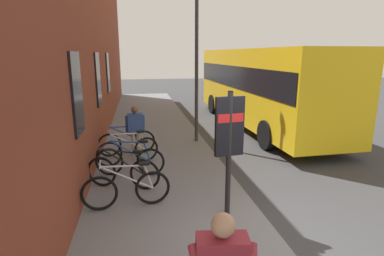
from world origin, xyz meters
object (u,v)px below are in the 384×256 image
(bicycle_mid_rack, at_px, (129,151))
(street_lamp, at_px, (197,47))
(bicycle_by_door, at_px, (130,161))
(pedestrian_near_bus, at_px, (135,126))
(bicycle_beside_lamp, at_px, (127,142))
(transit_info_sign, at_px, (229,135))
(bicycle_far_end, at_px, (127,189))
(bicycle_leaning_wall, at_px, (123,172))
(city_bus, at_px, (260,83))

(bicycle_mid_rack, xyz_separation_m, street_lamp, (2.01, -2.33, 2.87))
(bicycle_by_door, xyz_separation_m, pedestrian_near_bus, (1.58, -0.15, 0.54))
(bicycle_beside_lamp, height_order, transit_info_sign, transit_info_sign)
(bicycle_far_end, xyz_separation_m, street_lamp, (4.58, -2.30, 2.87))
(bicycle_leaning_wall, height_order, city_bus, city_bus)
(transit_info_sign, relative_size, pedestrian_near_bus, 1.57)
(bicycle_mid_rack, bearing_deg, bicycle_far_end, -179.48)
(bicycle_beside_lamp, distance_m, city_bus, 6.83)
(bicycle_leaning_wall, bearing_deg, bicycle_by_door, -10.86)
(bicycle_by_door, height_order, bicycle_beside_lamp, same)
(city_bus, distance_m, pedestrian_near_bus, 6.58)
(bicycle_far_end, relative_size, bicycle_leaning_wall, 1.05)
(bicycle_far_end, xyz_separation_m, transit_info_sign, (-0.63, -1.91, 1.21))
(bicycle_beside_lamp, bearing_deg, transit_info_sign, -153.89)
(bicycle_far_end, xyz_separation_m, bicycle_mid_rack, (2.57, 0.02, 0.00))
(bicycle_far_end, relative_size, street_lamp, 0.32)
(transit_info_sign, bearing_deg, city_bus, -26.02)
(bicycle_mid_rack, relative_size, city_bus, 0.16)
(pedestrian_near_bus, bearing_deg, bicycle_mid_rack, 164.21)
(bicycle_mid_rack, height_order, city_bus, city_bus)
(bicycle_leaning_wall, bearing_deg, city_bus, -43.69)
(bicycle_far_end, bearing_deg, street_lamp, -26.68)
(bicycle_mid_rack, xyz_separation_m, city_bus, (4.37, -5.63, 1.41))
(pedestrian_near_bus, bearing_deg, bicycle_beside_lamp, 63.25)
(bicycle_far_end, distance_m, bicycle_beside_lamp, 3.43)
(bicycle_mid_rack, distance_m, pedestrian_near_bus, 0.93)
(bicycle_far_end, distance_m, bicycle_by_door, 1.72)
(bicycle_by_door, height_order, transit_info_sign, transit_info_sign)
(bicycle_leaning_wall, bearing_deg, pedestrian_near_bus, -7.12)
(bicycle_by_door, distance_m, transit_info_sign, 3.24)
(bicycle_far_end, height_order, bicycle_leaning_wall, same)
(city_bus, xyz_separation_m, pedestrian_near_bus, (-3.64, 5.42, -0.87))
(bicycle_mid_rack, bearing_deg, bicycle_leaning_wall, 176.95)
(bicycle_far_end, height_order, pedestrian_near_bus, pedestrian_near_bus)
(bicycle_beside_lamp, distance_m, pedestrian_near_bus, 0.62)
(transit_info_sign, bearing_deg, bicycle_beside_lamp, 26.11)
(bicycle_far_end, bearing_deg, bicycle_beside_lamp, 1.40)
(bicycle_mid_rack, height_order, pedestrian_near_bus, pedestrian_near_bus)
(bicycle_leaning_wall, height_order, transit_info_sign, transit_info_sign)
(bicycle_mid_rack, xyz_separation_m, pedestrian_near_bus, (0.73, -0.21, 0.54))
(bicycle_beside_lamp, xyz_separation_m, pedestrian_near_bus, (-0.13, -0.27, 0.54))
(pedestrian_near_bus, xyz_separation_m, street_lamp, (1.28, -2.12, 2.33))
(city_bus, height_order, pedestrian_near_bus, city_bus)
(bicycle_beside_lamp, relative_size, street_lamp, 0.32)
(bicycle_leaning_wall, bearing_deg, bicycle_beside_lamp, -0.58)
(city_bus, bearing_deg, bicycle_far_end, 141.08)
(bicycle_far_end, relative_size, pedestrian_near_bus, 1.16)
(bicycle_mid_rack, xyz_separation_m, transit_info_sign, (-3.20, -1.93, 1.21))
(bicycle_mid_rack, relative_size, street_lamp, 0.31)
(bicycle_beside_lamp, bearing_deg, bicycle_by_door, -176.00)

